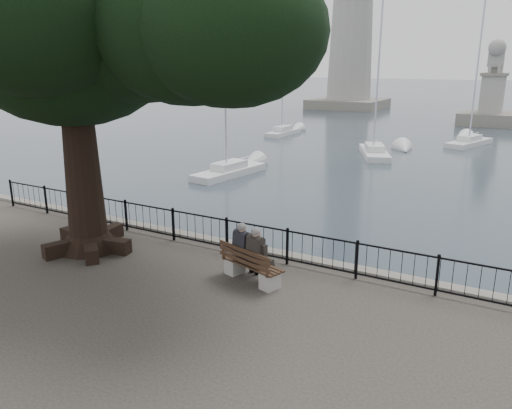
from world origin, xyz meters
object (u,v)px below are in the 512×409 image
Objects in this scene: bench at (251,269)px; person_right at (260,257)px; lion_monument at (491,104)px; person_left at (246,252)px; lighthouse at (352,15)px; tree at (97,19)px.

person_right is (0.25, 0.03, 0.37)m from bench.
person_right is 48.89m from lion_monument.
lighthouse is (-18.43, 60.80, 11.13)m from person_left.
bench is 0.06× the size of lighthouse.
person_left is at bearing 143.13° from bench.
lion_monument is at bearing 88.16° from person_left.
lion_monument reaches higher than bench.
tree is 0.40× the size of lighthouse.
lion_monument is (5.80, 49.16, -5.33)m from tree.
person_left is 64.50m from lighthouse.
person_right is (0.49, -0.15, 0.00)m from person_left.
tree is 49.79m from lion_monument.
bench is at bearing -36.87° from person_left.
lion_monument is (1.07, 48.88, 0.52)m from person_right.
person_left is 0.13× the size of tree.
lighthouse is 3.44× the size of lion_monument.
lighthouse is at bearing 103.06° from tree.
tree is (-4.72, -0.29, 5.85)m from person_right.
lighthouse is at bearing 107.03° from bench.
person_left and person_right have the same top height.
lighthouse reaches higher than person_left.
person_left is at bearing -73.13° from lighthouse.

